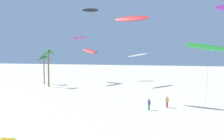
# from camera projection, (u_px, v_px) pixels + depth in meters

# --- Properties ---
(palm_tree_0) EXTENTS (4.40, 4.50, 7.67)m
(palm_tree_0) POSITION_uv_depth(u_px,v_px,m) (44.00, 59.00, 58.04)
(palm_tree_0) COLOR olive
(palm_tree_0) RESTS_ON ground
(palm_tree_1) EXTENTS (4.47, 4.91, 8.96)m
(palm_tree_1) POSITION_uv_depth(u_px,v_px,m) (48.00, 56.00, 53.09)
(palm_tree_1) COLOR olive
(palm_tree_1) RESTS_ON ground
(flying_kite_1) EXTENTS (8.38, 6.80, 10.55)m
(flying_kite_1) POSITION_uv_depth(u_px,v_px,m) (206.00, 47.00, 43.40)
(flying_kite_1) COLOR green
(flying_kite_1) RESTS_ON ground
(flying_kite_2) EXTENTS (4.10, 12.58, 12.97)m
(flying_kite_2) POSITION_uv_depth(u_px,v_px,m) (80.00, 38.00, 60.16)
(flying_kite_2) COLOR purple
(flying_kite_2) RESTS_ON ground
(flying_kite_4) EXTENTS (7.02, 6.45, 9.82)m
(flying_kite_4) POSITION_uv_depth(u_px,v_px,m) (90.00, 51.00, 63.09)
(flying_kite_4) COLOR red
(flying_kite_4) RESTS_ON ground
(flying_kite_5) EXTENTS (5.10, 9.37, 8.38)m
(flying_kite_5) POSITION_uv_depth(u_px,v_px,m) (138.00, 55.00, 55.65)
(flying_kite_5) COLOR white
(flying_kite_5) RESTS_ON ground
(flying_kite_6) EXTENTS (5.43, 9.43, 22.29)m
(flying_kite_6) POSITION_uv_depth(u_px,v_px,m) (91.00, 10.00, 70.18)
(flying_kite_6) COLOR black
(flying_kite_6) RESTS_ON ground
(flying_kite_7) EXTENTS (6.26, 5.05, 14.20)m
(flying_kite_7) POSITION_uv_depth(u_px,v_px,m) (132.00, 19.00, 35.82)
(flying_kite_7) COLOR red
(flying_kite_7) RESTS_ON ground
(person_foreground_walker) EXTENTS (0.47, 0.31, 1.69)m
(person_foreground_walker) POSITION_uv_depth(u_px,v_px,m) (167.00, 101.00, 32.70)
(person_foreground_walker) COLOR red
(person_foreground_walker) RESTS_ON ground
(person_near_left) EXTENTS (0.43, 0.34, 1.62)m
(person_near_left) POSITION_uv_depth(u_px,v_px,m) (149.00, 104.00, 31.15)
(person_near_left) COLOR #338E56
(person_near_left) RESTS_ON ground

